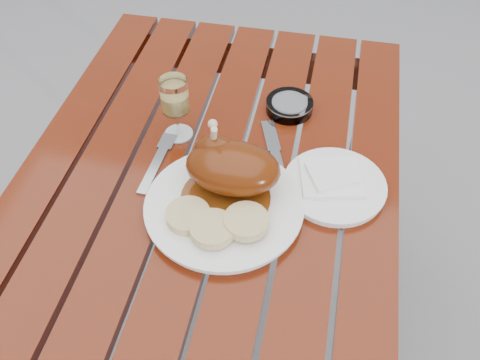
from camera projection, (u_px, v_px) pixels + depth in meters
name	position (u px, v px, depth m)	size (l,w,h in m)	color
ground	(217.00, 341.00, 1.68)	(60.00, 60.00, 0.00)	slate
table	(212.00, 277.00, 1.40)	(0.80, 1.20, 0.75)	#67230C
dinner_plate	(224.00, 207.00, 1.06)	(0.32, 0.32, 0.02)	white
roast_duck	(230.00, 167.00, 1.05)	(0.19, 0.19, 0.14)	#622D0B
bread_dumplings	(215.00, 222.00, 1.00)	(0.20, 0.11, 0.03)	#D9C484
wine_glass	(176.00, 109.00, 1.16)	(0.06, 0.06, 0.15)	#D8BD62
side_plate	(334.00, 186.00, 1.10)	(0.21, 0.21, 0.02)	white
napkin	(331.00, 177.00, 1.10)	(0.12, 0.11, 0.01)	white
ashtray	(289.00, 106.00, 1.27)	(0.11, 0.11, 0.03)	#B2B7BC
fork	(155.00, 165.00, 1.15)	(0.02, 0.17, 0.01)	gray
knife	(279.00, 167.00, 1.14)	(0.02, 0.22, 0.01)	gray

